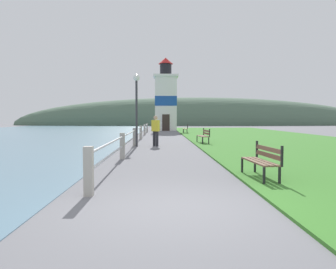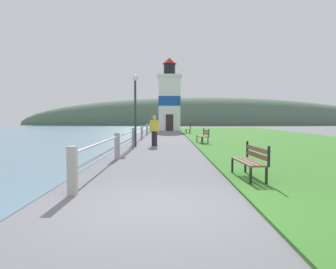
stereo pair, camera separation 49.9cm
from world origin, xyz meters
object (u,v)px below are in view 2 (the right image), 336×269
person_strolling (153,130)px  lamp_post (134,97)px  park_bench_far (188,128)px  lighthouse (168,99)px  park_bench_near (250,159)px  park_bench_midway (202,135)px

person_strolling → lamp_post: 2.10m
park_bench_far → lighthouse: (-1.93, 7.84, 3.35)m
park_bench_far → lamp_post: 15.66m
park_bench_near → park_bench_midway: size_ratio=0.98×
person_strolling → lamp_post: (-1.04, -0.21, 1.81)m
park_bench_far → lighthouse: bearing=-70.6°
park_bench_midway → person_strolling: size_ratio=1.02×
park_bench_midway → lighthouse: bearing=-89.2°
lighthouse → park_bench_midway: bearing=-84.6°
lighthouse → person_strolling: lighthouse is taller
park_bench_near → lighthouse: lighthouse is taller
park_bench_near → person_strolling: size_ratio=1.00×
park_bench_far → lighthouse: lighthouse is taller
lamp_post → park_bench_midway: bearing=24.2°
lighthouse → person_strolling: 22.85m
lighthouse → lamp_post: size_ratio=2.28×
person_strolling → lighthouse: bearing=27.2°
park_bench_far → person_strolling: person_strolling is taller
person_strolling → park_bench_near: bearing=-134.3°
park_bench_near → park_bench_far: same height
park_bench_near → lighthouse: size_ratio=0.19×
park_bench_midway → person_strolling: 3.35m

